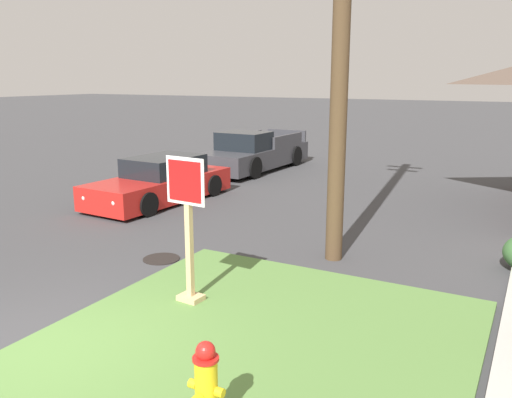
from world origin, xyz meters
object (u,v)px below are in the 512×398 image
Objects in this scene: fire_hydrant at (206,389)px; stop_sign at (188,234)px; pickup_truck_charcoal at (253,154)px; manhole_cover at (161,259)px; parked_sedan_red at (161,182)px.

stop_sign reaches higher than fire_hydrant.
stop_sign reaches higher than pickup_truck_charcoal.
pickup_truck_charcoal is at bearing 117.09° from fire_hydrant.
manhole_cover is 0.13× the size of pickup_truck_charcoal.
stop_sign is at bearing -40.34° from manhole_cover.
manhole_cover is 0.15× the size of parked_sedan_red.
stop_sign reaches higher than parked_sedan_red.
pickup_truck_charcoal reaches higher than fire_hydrant.
stop_sign is at bearing -65.75° from pickup_truck_charcoal.
fire_hydrant is at bearing -51.59° from stop_sign.
stop_sign is (-1.90, 2.40, 0.62)m from fire_hydrant.
pickup_truck_charcoal is at bearing 114.25° from stop_sign.
stop_sign is 7.15m from parked_sedan_red.
parked_sedan_red is 0.84× the size of pickup_truck_charcoal.
fire_hydrant is 1.31× the size of manhole_cover.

